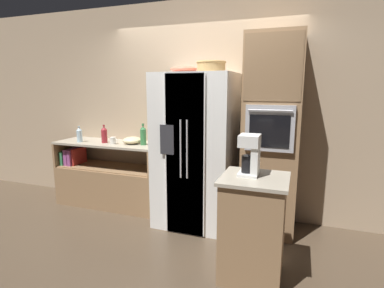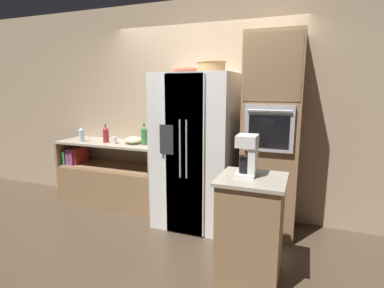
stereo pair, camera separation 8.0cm
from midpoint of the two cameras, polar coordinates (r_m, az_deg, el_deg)
name	(u,v)px [view 2 (the right image)]	position (r m, az deg, el deg)	size (l,w,h in m)	color
ground_plane	(192,221)	(3.96, 0.57, -14.52)	(20.00, 20.00, 0.00)	#4C3D2D
wall_back	(204,109)	(4.03, 2.95, 6.59)	(12.00, 0.06, 2.80)	tan
counter_left	(112,181)	(4.56, -14.51, -6.90)	(1.56, 0.56, 0.92)	#93704C
refrigerator	(196,150)	(3.68, 1.45, -1.21)	(0.92, 0.83, 1.86)	white
wall_oven	(272,136)	(3.54, 15.59, 1.39)	(0.61, 0.67, 2.27)	#93704C
island_counter	(250,228)	(2.80, 11.90, -15.36)	(0.57, 0.56, 0.93)	#93704C
wicker_basket	(211,66)	(3.51, 4.35, 14.55)	(0.34, 0.34, 0.12)	tan
fruit_bowl	(184,69)	(3.63, -0.90, 14.02)	(0.31, 0.31, 0.08)	#DB664C
bottle_tall	(106,134)	(4.38, -15.59, 1.80)	(0.08, 0.08, 0.25)	maroon
bottle_short	(82,134)	(4.55, -19.82, 1.76)	(0.08, 0.08, 0.23)	silver
bottle_wide	(144,135)	(4.09, -8.54, 1.67)	(0.08, 0.08, 0.29)	#33723F
mug	(114,140)	(4.25, -14.03, 0.70)	(0.11, 0.08, 0.10)	silver
mixing_bowl	(133,140)	(4.22, -10.58, 0.74)	(0.26, 0.26, 0.09)	beige
coffee_maker	(249,153)	(2.63, 11.68, -1.77)	(0.17, 0.21, 0.36)	white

